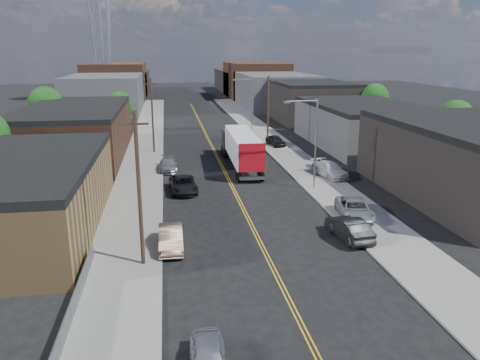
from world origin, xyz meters
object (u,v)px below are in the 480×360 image
object	(u,v)px
semi_truck	(240,146)
car_ahead_truck	(238,140)
car_left_a	(208,359)
car_right_oncoming	(349,228)
car_right_lot_b	(330,169)
car_left_d	(168,165)
car_right_lot_a	(355,209)
car_left_c	(183,185)
car_right_lot_c	(276,140)
car_left_b	(171,238)

from	to	relation	value
semi_truck	car_ahead_truck	world-z (taller)	semi_truck
car_left_a	car_right_oncoming	distance (m)	17.66
car_left_a	car_right_lot_b	bearing A→B (deg)	64.33
car_left_d	car_right_lot_a	xyz separation A→B (m)	(14.98, -18.75, 0.20)
car_right_lot_a	car_ahead_truck	bearing A→B (deg)	108.93
car_right_lot_b	car_left_d	bearing A→B (deg)	149.88
car_left_c	car_left_d	bearing A→B (deg)	95.71
car_left_a	car_left_d	world-z (taller)	car_left_d
car_left_c	car_right_lot_c	xyz separation A→B (m)	(14.09, 20.65, 0.13)
car_left_b	car_right_lot_a	bearing A→B (deg)	13.39
car_left_c	car_ahead_truck	bearing A→B (deg)	64.85
car_right_oncoming	car_right_lot_b	xyz separation A→B (m)	(4.40, 16.74, 0.12)
car_left_c	car_ahead_truck	xyz separation A→B (m)	(8.77, 21.96, 0.05)
car_left_d	car_left_b	bearing A→B (deg)	-89.27
car_left_a	car_right_lot_c	world-z (taller)	car_right_lot_c
car_left_c	car_right_oncoming	distance (m)	18.03
car_left_a	car_right_lot_b	xyz separation A→B (m)	(16.00, 30.05, 0.25)
car_left_d	car_left_a	bearing A→B (deg)	-87.03
car_left_a	car_left_d	distance (m)	35.90
car_right_lot_b	car_ahead_truck	xyz separation A→B (m)	(-7.23, 19.03, -0.13)
car_left_b	car_right_lot_c	world-z (taller)	car_right_lot_c
car_left_c	car_ahead_truck	distance (m)	23.65
semi_truck	car_right_lot_c	xyz separation A→B (m)	(6.89, 10.78, -1.54)
car_left_d	car_right_oncoming	xyz separation A→B (m)	(13.00, -22.55, 0.10)
semi_truck	car_right_lot_b	xyz separation A→B (m)	(8.81, -6.95, -1.50)
car_left_b	car_left_d	size ratio (longest dim) A/B	0.96
semi_truck	car_right_oncoming	size ratio (longest dim) A/B	3.31
car_right_lot_a	car_right_lot_b	size ratio (longest dim) A/B	1.02
car_right_lot_a	semi_truck	bearing A→B (deg)	118.18
car_left_a	car_right_oncoming	size ratio (longest dim) A/B	0.81
car_left_d	car_right_oncoming	world-z (taller)	car_right_oncoming
semi_truck	car_right_lot_b	world-z (taller)	semi_truck
semi_truck	car_left_d	world-z (taller)	semi_truck
car_right_lot_a	car_left_c	bearing A→B (deg)	154.00
car_right_lot_b	car_left_c	bearing A→B (deg)	178.74
car_left_d	car_right_lot_c	xyz separation A→B (m)	(15.49, 11.91, 0.17)
car_right_lot_c	car_ahead_truck	distance (m)	5.48
car_left_b	car_ahead_truck	distance (m)	36.99
car_left_a	car_left_d	bearing A→B (deg)	94.60
car_left_c	car_ahead_truck	world-z (taller)	car_ahead_truck
car_ahead_truck	semi_truck	bearing A→B (deg)	-104.29
car_left_d	car_right_lot_b	bearing A→B (deg)	-17.75
car_left_b	car_right_oncoming	distance (m)	13.00
car_ahead_truck	car_left_c	bearing A→B (deg)	-118.64
car_right_lot_b	car_ahead_truck	distance (m)	20.36
car_right_oncoming	car_right_lot_c	bearing A→B (deg)	-100.21
car_left_c	car_right_lot_c	bearing A→B (deg)	52.33
car_left_a	car_right_lot_c	bearing A→B (deg)	75.93
car_ahead_truck	car_left_b	bearing A→B (deg)	-112.83
car_left_c	car_right_lot_b	bearing A→B (deg)	7.00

